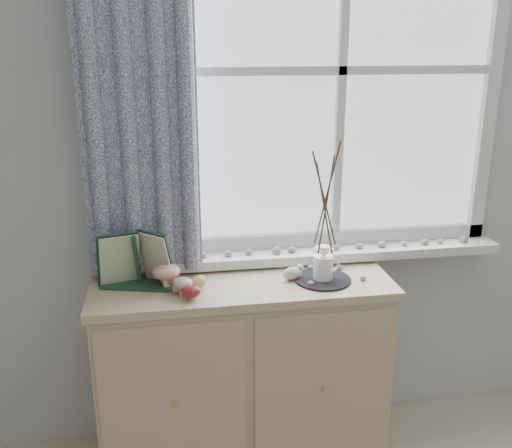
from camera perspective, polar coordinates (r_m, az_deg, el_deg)
name	(u,v)px	position (r m, az deg, el deg)	size (l,w,h in m)	color
sideboard	(243,373)	(2.50, -1.35, -14.63)	(1.20, 0.45, 0.85)	tan
botanical_book	(137,262)	(2.22, -11.83, -3.71)	(0.33, 0.13, 0.23)	#1C3A28
toadstool_cluster	(170,275)	(2.21, -8.57, -5.07)	(0.15, 0.16, 0.10)	white
wooden_eggs	(184,285)	(2.20, -7.20, -6.08)	(0.17, 0.18, 0.07)	tan
songbird_figurine	(292,273)	(2.30, 3.64, -4.88)	(0.11, 0.05, 0.06)	beige
crocheted_doily	(323,279)	(2.31, 6.68, -5.52)	(0.23, 0.23, 0.01)	black
twig_pitcher	(326,199)	(2.20, 6.99, 2.47)	(0.26, 0.26, 0.59)	white
sideboard_pebbles	(321,272)	(2.36, 6.47, -4.81)	(0.33, 0.23, 0.02)	#959497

